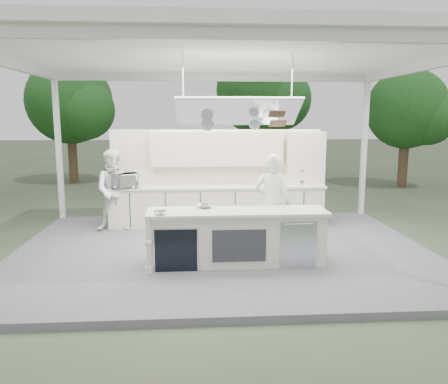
{
  "coord_description": "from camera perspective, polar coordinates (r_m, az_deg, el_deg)",
  "views": [
    {
      "loc": [
        -0.53,
        -8.24,
        2.65
      ],
      "look_at": [
        0.06,
        0.4,
        1.17
      ],
      "focal_mm": 35.0,
      "sensor_mm": 36.0,
      "label": 1
    }
  ],
  "objects": [
    {
      "name": "demo_island",
      "position": [
        7.64,
        1.57,
        -5.9
      ],
      "size": [
        3.1,
        0.79,
        0.95
      ],
      "color": "white",
      "rests_on": "stage_deck"
    },
    {
      "name": "stage_deck",
      "position": [
        8.65,
        -0.21,
        -7.72
      ],
      "size": [
        8.0,
        6.0,
        0.12
      ],
      "primitive_type": "cube",
      "color": "slate",
      "rests_on": "ground"
    },
    {
      "name": "back_wall_unit",
      "position": [
        10.45,
        1.47,
        3.8
      ],
      "size": [
        5.05,
        0.48,
        2.25
      ],
      "color": "white",
      "rests_on": "stage_deck"
    },
    {
      "name": "bowl_large",
      "position": [
        7.75,
        -2.52,
        -1.83
      ],
      "size": [
        0.31,
        0.31,
        0.07
      ],
      "primitive_type": "imported",
      "rotation": [
        0.0,
        0.0,
        0.15
      ],
      "color": "#B5B8BD",
      "rests_on": "demo_island"
    },
    {
      "name": "tree_cluster",
      "position": [
        18.02,
        -2.79,
        11.73
      ],
      "size": [
        19.55,
        9.4,
        5.85
      ],
      "color": "brown",
      "rests_on": "ground"
    },
    {
      "name": "toaster_oven",
      "position": [
        10.16,
        -12.95,
        1.46
      ],
      "size": [
        0.69,
        0.56,
        0.33
      ],
      "primitive_type": "imported",
      "rotation": [
        0.0,
        0.0,
        0.29
      ],
      "color": "silver",
      "rests_on": "back_counter"
    },
    {
      "name": "head_chef",
      "position": [
        8.26,
        6.35,
        -1.49
      ],
      "size": [
        0.8,
        0.67,
        1.87
      ],
      "primitive_type": "imported",
      "rotation": [
        0.0,
        0.0,
        2.76
      ],
      "color": "white",
      "rests_on": "stage_deck"
    },
    {
      "name": "back_counter",
      "position": [
        10.36,
        -0.89,
        -1.73
      ],
      "size": [
        5.08,
        0.72,
        0.95
      ],
      "color": "white",
      "rests_on": "stage_deck"
    },
    {
      "name": "bowl_small",
      "position": [
        7.28,
        -8.31,
        -2.68
      ],
      "size": [
        0.24,
        0.24,
        0.07
      ],
      "primitive_type": "imported",
      "rotation": [
        0.0,
        0.0,
        0.14
      ],
      "color": "silver",
      "rests_on": "demo_island"
    },
    {
      "name": "sous_chef",
      "position": [
        10.08,
        -14.03,
        0.19
      ],
      "size": [
        0.94,
        0.75,
        1.83
      ],
      "primitive_type": "imported",
      "rotation": [
        0.0,
        0.0,
        0.07
      ],
      "color": "white",
      "rests_on": "stage_deck"
    },
    {
      "name": "ground",
      "position": [
        8.67,
        -0.21,
        -8.1
      ],
      "size": [
        90.0,
        90.0,
        0.0
      ],
      "primitive_type": "plane",
      "color": "#465037",
      "rests_on": "ground"
    },
    {
      "name": "tent",
      "position": [
        8.31,
        -0.2,
        17.03
      ],
      "size": [
        8.2,
        6.2,
        3.86
      ],
      "color": "white",
      "rests_on": "ground"
    }
  ]
}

